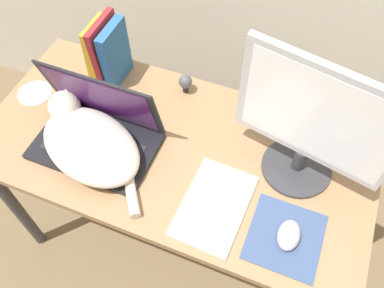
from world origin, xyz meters
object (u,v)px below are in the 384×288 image
(book_row, at_px, (107,52))
(notepad, at_px, (214,205))
(external_monitor, at_px, (313,125))
(webcam, at_px, (185,82))
(cat, at_px, (88,142))
(laptop, at_px, (98,132))
(computer_mouse, at_px, (289,235))
(cd_disc, at_px, (35,93))

(book_row, relative_size, notepad, 0.84)
(external_monitor, xyz_separation_m, webcam, (-0.44, 0.17, -0.18))
(webcam, bearing_deg, cat, -116.86)
(cat, distance_m, external_monitor, 0.67)
(laptop, xyz_separation_m, webcam, (0.18, 0.30, -0.00))
(laptop, distance_m, computer_mouse, 0.66)
(computer_mouse, xyz_separation_m, notepad, (-0.22, 0.02, -0.01))
(laptop, distance_m, cat, 0.05)
(laptop, xyz_separation_m, book_row, (-0.10, 0.28, 0.07))
(book_row, distance_m, cd_disc, 0.30)
(cat, height_order, computer_mouse, cat)
(external_monitor, bearing_deg, cd_disc, -177.74)
(cat, height_order, webcam, cat)
(laptop, xyz_separation_m, external_monitor, (0.62, 0.13, 0.17))
(cat, distance_m, webcam, 0.39)
(cat, xyz_separation_m, book_row, (-0.10, 0.32, 0.06))
(notepad, distance_m, webcam, 0.46)
(cat, bearing_deg, external_monitor, 16.27)
(notepad, height_order, webcam, webcam)
(notepad, bearing_deg, external_monitor, 48.31)
(computer_mouse, height_order, book_row, book_row)
(laptop, relative_size, notepad, 1.33)
(cd_disc, bearing_deg, book_row, 39.86)
(laptop, bearing_deg, external_monitor, 12.15)
(book_row, bearing_deg, cd_disc, -140.14)
(external_monitor, xyz_separation_m, notepad, (-0.19, -0.21, -0.22))
(external_monitor, distance_m, cd_disc, 0.96)
(external_monitor, relative_size, notepad, 1.53)
(book_row, xyz_separation_m, notepad, (0.53, -0.36, -0.11))
(webcam, distance_m, cd_disc, 0.54)
(cat, bearing_deg, laptop, 86.22)
(laptop, height_order, external_monitor, external_monitor)
(cd_disc, bearing_deg, computer_mouse, -11.28)
(webcam, bearing_deg, laptop, -119.95)
(laptop, height_order, computer_mouse, laptop)
(book_row, bearing_deg, computer_mouse, -26.40)
(book_row, bearing_deg, external_monitor, -11.26)
(cat, xyz_separation_m, webcam, (0.18, 0.35, -0.01))
(cat, distance_m, cd_disc, 0.35)
(external_monitor, bearing_deg, cat, -163.73)
(computer_mouse, bearing_deg, book_row, 153.60)
(book_row, bearing_deg, laptop, -69.52)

